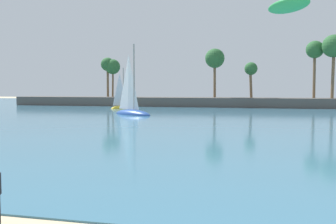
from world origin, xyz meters
The scene contains 5 objects.
sea centered at (0.00, 60.10, 0.03)m, with size 220.00×101.45×0.06m, color #386B84.
palm_headland centered at (0.34, 70.90, 2.52)m, with size 88.84×6.12×12.79m.
sailboat_mid_bay centered at (-19.07, 61.74, 0.74)m, with size 3.67×5.39×7.58m.
sailboat_toward_headland centered at (-12.50, 47.84, 0.97)m, with size 6.95×5.60×10.09m.
kite_aloft_high_over_bay centered at (5.74, 26.52, 9.14)m, with size 3.81×1.30×0.53m, color green.
Camera 1 is at (3.75, 0.18, 3.72)m, focal length 39.84 mm.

